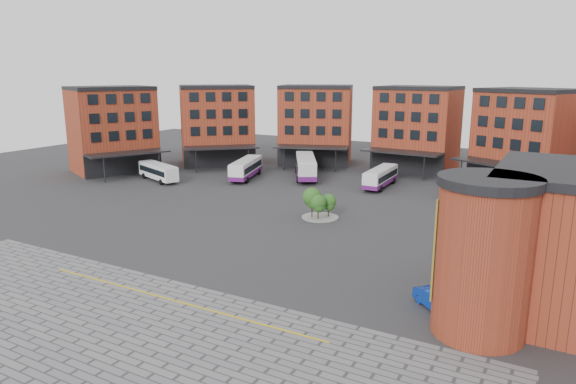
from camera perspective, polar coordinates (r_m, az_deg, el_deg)
The scene contains 12 objects.
ground at distance 52.23m, azimuth -4.09°, elevation -5.76°, with size 160.00×160.00×0.00m, color #28282B.
paving_zone at distance 35.88m, azimuth -21.38°, elevation -15.92°, with size 50.00×22.00×0.02m, color slate.
yellow_line at distance 40.75m, azimuth -12.62°, elevation -11.65°, with size 26.00×0.15×0.02m, color gold.
main_building at distance 86.28m, azimuth 7.09°, elevation 6.62°, with size 94.14×42.48×14.60m.
tree_island at distance 60.45m, azimuth 3.38°, elevation -1.11°, with size 4.40×4.40×3.70m.
bus_a at distance 84.31m, azimuth -14.23°, elevation 2.32°, with size 9.86×5.65×2.75m.
bus_b at distance 83.84m, azimuth -4.69°, elevation 2.65°, with size 5.58×11.27×3.10m.
bus_c at distance 83.97m, azimuth 1.99°, elevation 2.88°, with size 8.72×12.43×3.56m.
bus_d at distance 78.45m, azimuth 10.25°, elevation 1.66°, with size 2.71×10.23×2.87m.
bus_e at distance 74.67m, azimuth 20.71°, elevation 0.52°, with size 10.09×8.80×3.08m.
bus_f at distance 68.07m, azimuth 23.75°, elevation -0.98°, with size 9.77×8.15×2.93m.
blue_car at distance 39.66m, azimuth 16.21°, elevation -11.52°, with size 1.48×4.25×1.40m, color #0C30A2.
Camera 1 is at (27.04, -41.36, 16.91)m, focal length 32.00 mm.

